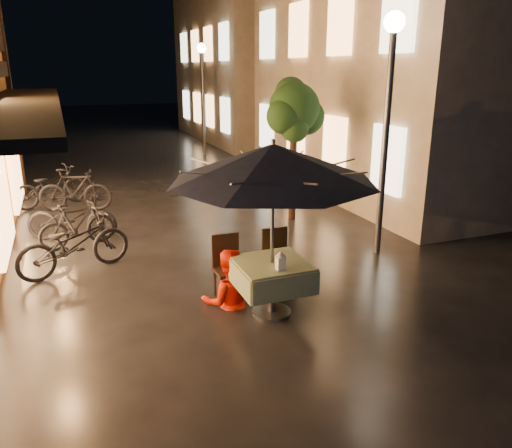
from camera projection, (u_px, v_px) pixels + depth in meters
name	position (u px, v px, depth m)	size (l,w,h in m)	color
ground	(272.00, 330.00, 6.62)	(90.00, 90.00, 0.00)	black
east_building_near	(428.00, 65.00, 13.97)	(7.30, 9.30, 6.80)	#C3B195
east_building_far	(270.00, 61.00, 24.12)	(7.30, 10.30, 7.30)	#C3B195
street_tree	(294.00, 112.00, 10.74)	(1.43, 1.20, 3.15)	black
streetlamp_near	(389.00, 93.00, 8.56)	(0.36, 0.36, 4.23)	#59595E
streetlamp_far	(202.00, 79.00, 19.23)	(0.36, 0.36, 4.23)	#59595E
cafe_table	(272.00, 275.00, 6.90)	(0.99, 0.99, 0.78)	#59595E
patio_umbrella	(273.00, 163.00, 6.43)	(2.80, 2.80, 2.46)	#59595E
cafe_chair_left	(228.00, 263.00, 7.43)	(0.42, 0.42, 0.97)	black
cafe_chair_right	(277.00, 256.00, 7.71)	(0.42, 0.42, 0.97)	black
table_lantern	(281.00, 260.00, 6.54)	(0.16, 0.16, 0.25)	white
person_orange	(227.00, 251.00, 7.15)	(0.80, 0.62, 1.64)	#EF1C00
person_yellow	(278.00, 251.00, 7.47)	(0.90, 0.52, 1.40)	yellow
bicycle_0	(74.00, 244.00, 8.35)	(0.67, 1.92, 1.01)	black
bicycle_1	(77.00, 225.00, 9.58)	(0.42, 1.48, 0.89)	black
bicycle_2	(72.00, 217.00, 10.01)	(0.62, 1.77, 0.93)	black
bicycle_3	(75.00, 190.00, 12.00)	(0.49, 1.72, 1.04)	black
bicycle_4	(51.00, 186.00, 12.45)	(0.66, 1.89, 0.99)	black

